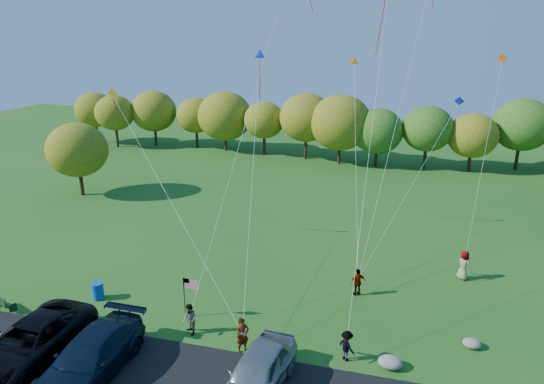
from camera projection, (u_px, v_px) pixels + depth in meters
The scene contains 15 objects.
ground at pixel (241, 340), 24.38m from camera, with size 140.00×140.00×0.00m, color #225919.
treeline at pixel (309, 124), 56.64m from camera, with size 76.43×27.04×8.25m.
minivan_dark at pixel (31, 341), 22.69m from camera, with size 3.04×6.59×1.83m, color black.
minivan_navy at pixel (90, 357), 21.56m from camera, with size 2.59×6.36×1.85m, color black.
minivan_silver at pixel (257, 373), 20.58m from camera, with size 2.16×5.37×1.83m, color #90979A.
flyer_a at pixel (243, 335), 23.27m from camera, with size 0.66×0.43×1.81m, color #4C4C59.
flyer_b at pixel (190, 319), 24.67m from camera, with size 0.81×0.63×1.68m, color #4C4C59.
flyer_c at pixel (347, 346), 22.71m from camera, with size 0.99×0.57×1.53m, color #4C4C59.
flyer_d at pixel (358, 282), 28.39m from camera, with size 0.98×0.41×1.67m, color #4C4C59.
flyer_e at pixel (464, 265), 30.20m from camera, with size 0.93×0.61×1.90m, color #4C4C59.
park_bench at pixel (0, 302), 26.93m from camera, with size 1.66×0.90×0.94m.
trash_barrel at pixel (98, 291), 28.07m from camera, with size 0.67×0.67×1.00m, color #0C47BC.
flag_assembly at pixel (188, 288), 25.82m from camera, with size 0.88×0.57×2.38m.
boulder_near at pixel (390, 362), 22.32m from camera, with size 1.14×0.89×0.57m, color gray.
boulder_far at pixel (472, 343), 23.77m from camera, with size 0.89×0.74×0.46m, color gray.
Camera 1 is at (6.97, -19.70, 14.71)m, focal length 32.00 mm.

